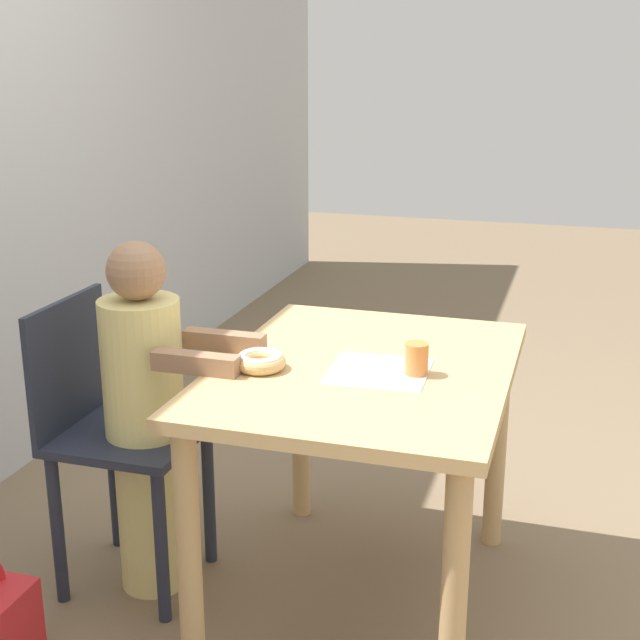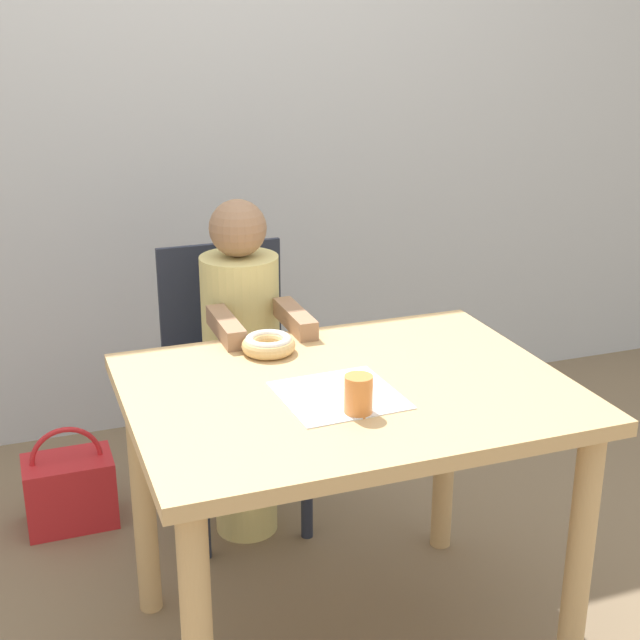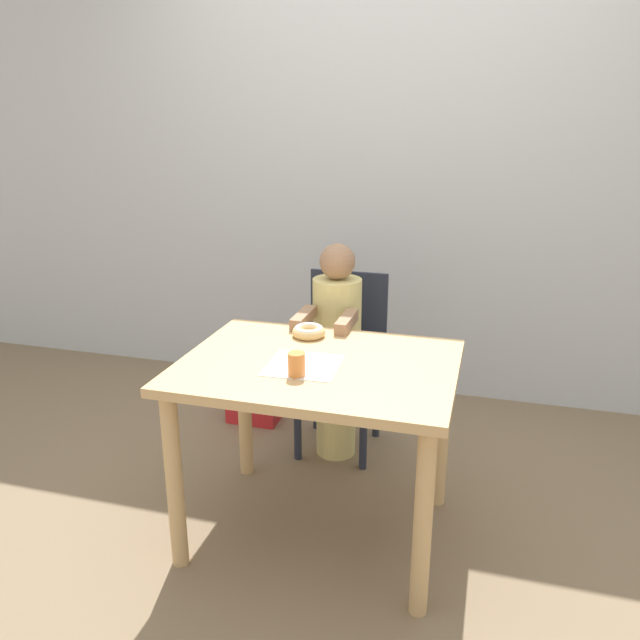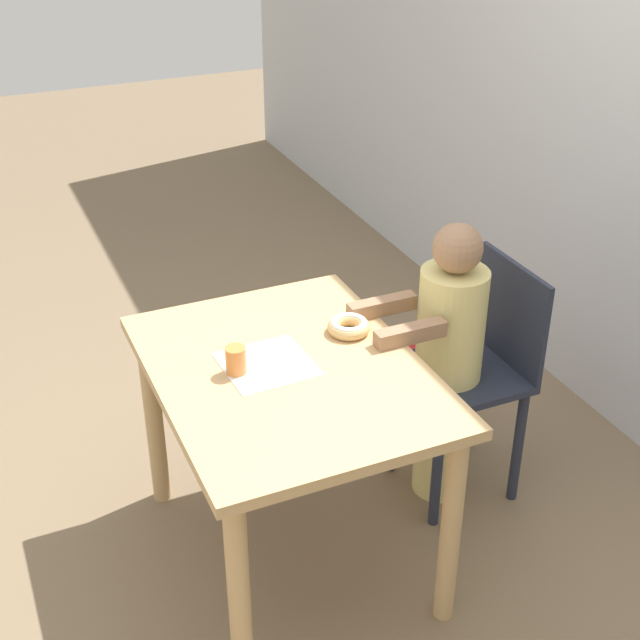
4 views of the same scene
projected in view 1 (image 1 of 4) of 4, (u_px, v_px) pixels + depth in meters
The scene contains 7 objects.
ground_plane at pixel (361, 600), 2.54m from camera, with size 12.00×12.00×0.00m, color #7A664C.
dining_table at pixel (364, 406), 2.36m from camera, with size 0.98×0.76×0.71m.
chair at pixel (114, 435), 2.52m from camera, with size 0.38×0.38×0.84m.
child_figure at pixel (147, 418), 2.47m from camera, with size 0.24×0.43×1.02m.
donut at pixel (260, 361), 2.29m from camera, with size 0.13×0.13×0.04m.
napkin at pixel (379, 371), 2.28m from camera, with size 0.26×0.26×0.00m.
cup at pixel (417, 359), 2.24m from camera, with size 0.06×0.06×0.08m.
Camera 1 is at (-2.13, -0.53, 1.50)m, focal length 50.00 mm.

